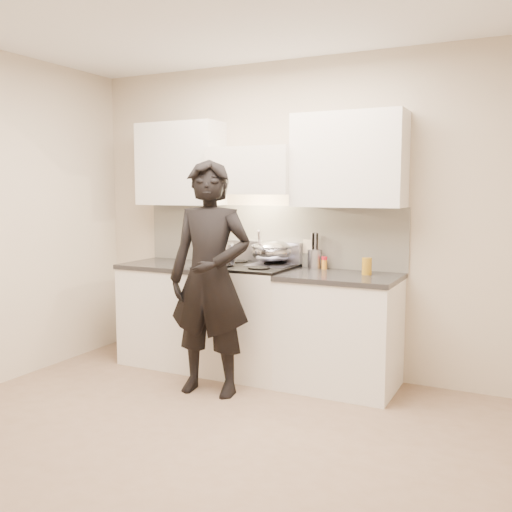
# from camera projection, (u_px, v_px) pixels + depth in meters

# --- Properties ---
(ground_plane) EXTENTS (4.00, 4.00, 0.00)m
(ground_plane) POSITION_uv_depth(u_px,v_px,m) (187.00, 443.00, 3.59)
(ground_plane) COLOR #8A705B
(room_shell) EXTENTS (4.04, 3.54, 2.70)m
(room_shell) POSITION_uv_depth(u_px,v_px,m) (208.00, 188.00, 3.77)
(room_shell) COLOR beige
(room_shell) RESTS_ON ground
(stove) EXTENTS (0.76, 0.65, 0.96)m
(stove) POSITION_uv_depth(u_px,v_px,m) (248.00, 319.00, 4.94)
(stove) COLOR white
(stove) RESTS_ON ground
(counter_right) EXTENTS (0.92, 0.67, 0.92)m
(counter_right) POSITION_uv_depth(u_px,v_px,m) (340.00, 331.00, 4.58)
(counter_right) COLOR white
(counter_right) RESTS_ON ground
(counter_left) EXTENTS (0.82, 0.67, 0.92)m
(counter_left) POSITION_uv_depth(u_px,v_px,m) (173.00, 312.00, 5.28)
(counter_left) COLOR white
(counter_left) RESTS_ON ground
(wok) EXTENTS (0.38, 0.46, 0.30)m
(wok) POSITION_uv_depth(u_px,v_px,m) (272.00, 251.00, 4.93)
(wok) COLOR #B2B2BD
(wok) RESTS_ON stove
(stock_pot) EXTENTS (0.37, 0.34, 0.18)m
(stock_pot) POSITION_uv_depth(u_px,v_px,m) (219.00, 254.00, 4.83)
(stock_pot) COLOR #B2B2BD
(stock_pot) RESTS_ON stove
(utensil_crock) EXTENTS (0.11, 0.11, 0.30)m
(utensil_crock) POSITION_uv_depth(u_px,v_px,m) (314.00, 257.00, 4.87)
(utensil_crock) COLOR #AAA9B8
(utensil_crock) RESTS_ON counter_right
(spice_jar) EXTENTS (0.05, 0.05, 0.11)m
(spice_jar) POSITION_uv_depth(u_px,v_px,m) (324.00, 263.00, 4.82)
(spice_jar) COLOR orange
(spice_jar) RESTS_ON counter_right
(oil_glass) EXTENTS (0.08, 0.08, 0.14)m
(oil_glass) POSITION_uv_depth(u_px,v_px,m) (367.00, 266.00, 4.50)
(oil_glass) COLOR #A27318
(oil_glass) RESTS_ON counter_right
(person) EXTENTS (0.71, 0.52, 1.82)m
(person) POSITION_uv_depth(u_px,v_px,m) (210.00, 278.00, 4.40)
(person) COLOR black
(person) RESTS_ON ground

